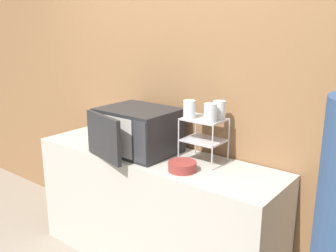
{
  "coord_description": "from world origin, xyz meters",
  "views": [
    {
      "loc": [
        1.67,
        -1.67,
        1.79
      ],
      "look_at": [
        0.12,
        0.3,
        1.12
      ],
      "focal_mm": 40.0,
      "sensor_mm": 36.0,
      "label": 1
    }
  ],
  "objects_px": {
    "dish_rack": "(204,131)",
    "glass_back_right": "(219,110)",
    "bowl": "(182,166)",
    "glass_front_right": "(210,113)",
    "microwave": "(137,131)",
    "glass_front_left": "(189,109)"
  },
  "relations": [
    {
      "from": "glass_front_left",
      "to": "bowl",
      "type": "height_order",
      "value": "glass_front_left"
    },
    {
      "from": "microwave",
      "to": "glass_back_right",
      "type": "relative_size",
      "value": 4.69
    },
    {
      "from": "glass_back_right",
      "to": "microwave",
      "type": "bearing_deg",
      "value": -162.24
    },
    {
      "from": "glass_front_left",
      "to": "glass_front_right",
      "type": "height_order",
      "value": "same"
    },
    {
      "from": "microwave",
      "to": "glass_front_left",
      "type": "height_order",
      "value": "glass_front_left"
    },
    {
      "from": "microwave",
      "to": "glass_front_left",
      "type": "xyz_separation_m",
      "value": [
        0.41,
        0.08,
        0.2
      ]
    },
    {
      "from": "dish_rack",
      "to": "glass_back_right",
      "type": "height_order",
      "value": "glass_back_right"
    },
    {
      "from": "dish_rack",
      "to": "bowl",
      "type": "relative_size",
      "value": 1.67
    },
    {
      "from": "dish_rack",
      "to": "bowl",
      "type": "xyz_separation_m",
      "value": [
        -0.01,
        -0.23,
        -0.19
      ]
    },
    {
      "from": "microwave",
      "to": "glass_front_left",
      "type": "bearing_deg",
      "value": 10.77
    },
    {
      "from": "glass_front_left",
      "to": "glass_back_right",
      "type": "xyz_separation_m",
      "value": [
        0.16,
        0.11,
        0.0
      ]
    },
    {
      "from": "glass_back_right",
      "to": "glass_front_right",
      "type": "bearing_deg",
      "value": -89.75
    },
    {
      "from": "microwave",
      "to": "bowl",
      "type": "height_order",
      "value": "microwave"
    },
    {
      "from": "glass_back_right",
      "to": "bowl",
      "type": "distance_m",
      "value": 0.45
    },
    {
      "from": "glass_front_right",
      "to": "bowl",
      "type": "relative_size",
      "value": 0.65
    },
    {
      "from": "glass_back_right",
      "to": "glass_front_left",
      "type": "bearing_deg",
      "value": -147.21
    },
    {
      "from": "dish_rack",
      "to": "glass_back_right",
      "type": "distance_m",
      "value": 0.17
    },
    {
      "from": "bowl",
      "to": "dish_rack",
      "type": "bearing_deg",
      "value": 87.16
    },
    {
      "from": "glass_back_right",
      "to": "glass_front_right",
      "type": "xyz_separation_m",
      "value": [
        0.0,
        -0.11,
        0.0
      ]
    },
    {
      "from": "microwave",
      "to": "glass_back_right",
      "type": "distance_m",
      "value": 0.64
    },
    {
      "from": "glass_back_right",
      "to": "dish_rack",
      "type": "bearing_deg",
      "value": -145.21
    },
    {
      "from": "glass_front_right",
      "to": "glass_back_right",
      "type": "bearing_deg",
      "value": 90.25
    }
  ]
}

